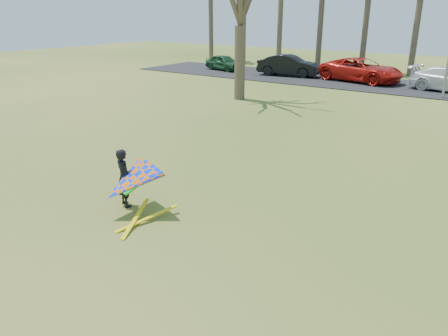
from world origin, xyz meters
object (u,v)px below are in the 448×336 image
Objects in this scene: car_2 at (361,70)px; car_1 at (289,65)px; car_0 at (224,63)px; kite_flyer at (128,182)px.

car_1 is at bearing 105.41° from car_2.
car_1 is (6.22, 0.12, 0.16)m from car_0.
car_2 is 25.35m from kite_flyer.
kite_flyer is (2.40, -25.24, -0.06)m from car_2.
car_0 is 11.95m from car_2.
car_1 is at bearing -75.82° from car_0.
car_2 is at bearing -74.80° from car_0.
car_0 is 0.78× the size of car_1.
kite_flyer is at bearing -136.90° from car_0.
kite_flyer is (8.12, -24.91, -0.03)m from car_1.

